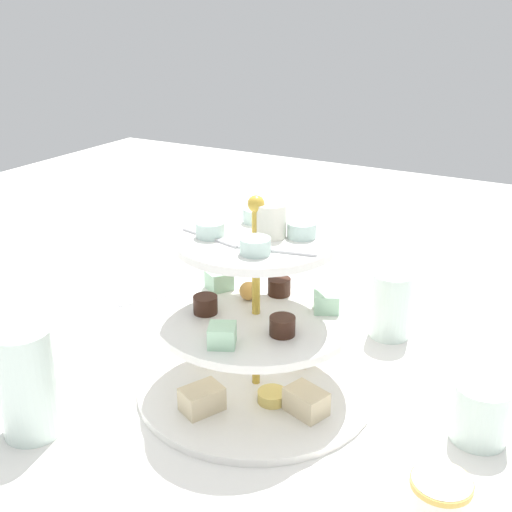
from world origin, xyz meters
The scene contains 7 objects.
ground_plane centered at (0.00, 0.00, 0.00)m, with size 2.40×2.40×0.00m, color white.
tiered_serving_stand centered at (0.00, 0.00, 0.08)m, with size 0.30×0.30×0.26m.
water_glass_tall_right centered at (-0.18, -0.20, 0.07)m, with size 0.07×0.07×0.13m, color silver.
water_glass_short_left centered at (0.27, 0.04, 0.03)m, with size 0.06×0.06×0.07m, color silver.
teacup_with_saucer centered at (0.26, -0.11, 0.02)m, with size 0.09×0.09×0.05m.
butter_knife_left centered at (-0.27, 0.17, 0.00)m, with size 0.17×0.01×0.00m, color silver.
water_glass_mid_back centered at (0.10, 0.22, 0.05)m, with size 0.06×0.06×0.10m, color silver.
Camera 1 is at (0.34, -0.61, 0.47)m, focal length 44.78 mm.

